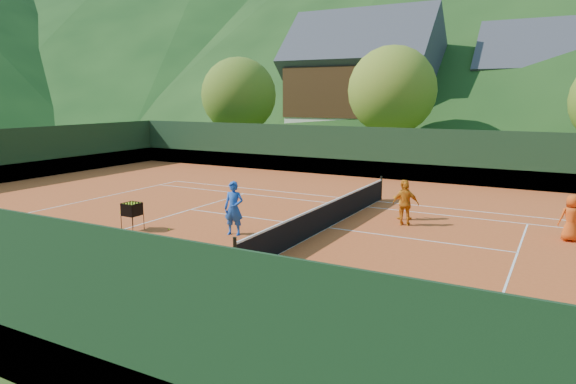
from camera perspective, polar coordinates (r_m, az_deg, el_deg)
The scene contains 30 objects.
ground at distance 18.93m, azimuth 4.46°, elevation -4.03°, with size 400.00×400.00×0.00m, color #2D4C17.
clay_court at distance 18.93m, azimuth 4.46°, elevation -4.00°, with size 40.00×24.00×0.02m, color #B1461C.
coach at distance 17.81m, azimuth -6.05°, elevation -1.81°, with size 0.69×0.45×1.88m, color #1A4BAE.
student_a at distance 20.53m, azimuth 12.65°, elevation -0.82°, with size 0.76×0.59×1.56m, color orange.
student_b at distance 19.53m, azimuth 12.95°, elevation -1.28°, with size 0.96×0.40×1.64m, color orange.
student_c at distance 19.40m, azimuth 28.95°, elevation -2.54°, with size 0.76×0.50×1.56m, color #DE4F13.
tennis_ball_0 at distance 12.09m, azimuth -8.61°, elevation -12.45°, with size 0.07×0.07×0.07m, color #B2DB24.
tennis_ball_2 at distance 12.76m, azimuth 13.40°, elevation -11.36°, with size 0.07×0.07×0.07m, color #B2DB24.
tennis_ball_3 at distance 21.69m, azimuth -16.17°, elevation -2.39°, with size 0.07×0.07×0.07m, color #B2DB24.
tennis_ball_4 at distance 15.23m, azimuth 0.06°, elevation -7.42°, with size 0.07×0.07×0.07m, color #B2DB24.
tennis_ball_5 at distance 11.31m, azimuth -6.83°, elevation -14.06°, with size 0.07×0.07×0.07m, color #B2DB24.
tennis_ball_6 at distance 22.24m, azimuth -18.13°, elevation -2.19°, with size 0.07×0.07×0.07m, color #B2DB24.
tennis_ball_7 at distance 20.33m, azimuth -22.67°, elevation -3.65°, with size 0.07×0.07×0.07m, color #B2DB24.
tennis_ball_10 at distance 13.42m, azimuth -15.40°, elevation -10.34°, with size 0.07×0.07×0.07m, color #B2DB24.
tennis_ball_11 at distance 18.99m, azimuth -13.10°, elevation -4.06°, with size 0.07×0.07×0.07m, color #B2DB24.
tennis_ball_12 at distance 13.86m, azimuth -19.58°, elevation -9.91°, with size 0.07×0.07×0.07m, color #B2DB24.
tennis_ball_13 at distance 16.25m, azimuth -27.20°, elevation -7.47°, with size 0.07×0.07×0.07m, color #B2DB24.
tennis_ball_14 at distance 16.87m, azimuth -23.32°, elevation -6.52°, with size 0.07×0.07×0.07m, color #B2DB24.
tennis_ball_15 at distance 18.56m, azimuth -25.24°, elevation -5.15°, with size 0.07×0.07×0.07m, color #B2DB24.
tennis_ball_16 at distance 10.41m, azimuth 5.23°, elevation -16.33°, with size 0.07×0.07×0.07m, color #B2DB24.
tennis_ball_17 at distance 18.66m, azimuth -24.61°, elevation -5.02°, with size 0.07×0.07×0.07m, color #B2DB24.
tennis_ball_18 at distance 16.10m, azimuth -16.49°, elevation -6.87°, with size 0.07×0.07×0.07m, color #B2DB24.
court_lines at distance 18.92m, azimuth 4.46°, elevation -3.96°, with size 23.83×11.03×0.00m.
tennis_net at distance 18.81m, azimuth 4.48°, elevation -2.49°, with size 0.10×12.07×1.10m.
perimeter_fence at distance 18.65m, azimuth 4.51°, elevation -0.25°, with size 40.40×24.24×3.00m.
ball_hopper at distance 19.20m, azimuth -16.95°, elevation -1.90°, with size 0.57×0.57×1.00m.
chalet_left at distance 49.90m, azimuth 8.32°, elevation 11.46°, with size 13.80×9.93×12.92m.
chalet_mid at distance 50.75m, azimuth 27.41°, elevation 9.65°, with size 12.65×8.82×11.45m.
tree_a at distance 41.92m, azimuth -5.49°, elevation 10.65°, with size 6.00×6.00×7.88m.
tree_b at distance 38.48m, azimuth 11.53°, elevation 10.99°, with size 6.40×6.40×8.40m.
Camera 1 is at (7.47, -16.73, 4.75)m, focal length 32.00 mm.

